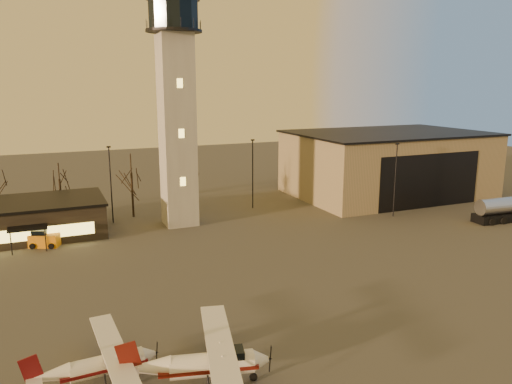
% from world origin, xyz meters
% --- Properties ---
extents(ground, '(220.00, 220.00, 0.00)m').
position_xyz_m(ground, '(0.00, 0.00, 0.00)').
color(ground, '#484643').
rests_on(ground, ground).
extents(control_tower, '(6.80, 6.80, 32.60)m').
position_xyz_m(control_tower, '(0.00, 30.00, 16.33)').
color(control_tower, '#9C9A94').
rests_on(control_tower, ground).
extents(hangar, '(30.60, 20.60, 10.30)m').
position_xyz_m(hangar, '(36.00, 33.98, 5.15)').
color(hangar, '#9B8165').
rests_on(hangar, ground).
extents(light_poles, '(58.50, 12.25, 10.14)m').
position_xyz_m(light_poles, '(0.50, 31.00, 5.41)').
color(light_poles, black).
rests_on(light_poles, ground).
extents(tree_row, '(37.20, 9.20, 8.80)m').
position_xyz_m(tree_row, '(-13.70, 39.16, 5.94)').
color(tree_row, black).
rests_on(tree_row, ground).
extents(cessna_front, '(9.76, 12.20, 3.37)m').
position_xyz_m(cessna_front, '(-7.35, -5.66, 1.15)').
color(cessna_front, white).
rests_on(cessna_front, ground).
extents(cessna_rear, '(8.33, 10.52, 2.90)m').
position_xyz_m(cessna_rear, '(-13.17, -2.80, 0.99)').
color(cessna_rear, silver).
rests_on(cessna_rear, ground).
extents(fuel_truck, '(8.84, 3.46, 3.21)m').
position_xyz_m(fuel_truck, '(39.96, 14.24, 1.27)').
color(fuel_truck, black).
rests_on(fuel_truck, ground).
extents(service_cart, '(3.56, 2.93, 2.00)m').
position_xyz_m(service_cart, '(-16.47, 27.03, 0.76)').
color(service_cart, orange).
rests_on(service_cart, ground).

